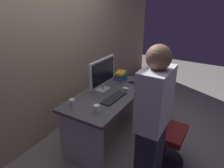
{
  "coord_description": "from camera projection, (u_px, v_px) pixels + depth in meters",
  "views": [
    {
      "loc": [
        -2.17,
        -1.33,
        2.02
      ],
      "look_at": [
        0.0,
        -0.05,
        0.9
      ],
      "focal_mm": 33.23,
      "sensor_mm": 36.0,
      "label": 1
    }
  ],
  "objects": [
    {
      "name": "office_chair",
      "position": [
        162.0,
        132.0,
        2.58
      ],
      "size": [
        0.52,
        0.52,
        0.94
      ],
      "color": "black",
      "rests_on": "ground"
    },
    {
      "name": "person_at_desk",
      "position": [
        152.0,
        126.0,
        1.99
      ],
      "size": [
        0.4,
        0.24,
        1.64
      ],
      "color": "#262838",
      "rests_on": "ground"
    },
    {
      "name": "monitor",
      "position": [
        103.0,
        73.0,
        2.84
      ],
      "size": [
        0.54,
        0.15,
        0.46
      ],
      "color": "silver",
      "rests_on": "desk"
    },
    {
      "name": "ground_plane",
      "position": [
        109.0,
        137.0,
        3.15
      ],
      "size": [
        9.0,
        9.0,
        0.0
      ],
      "primitive_type": "plane",
      "color": "gray"
    },
    {
      "name": "cell_phone",
      "position": [
        133.0,
        83.0,
        3.16
      ],
      "size": [
        0.1,
        0.15,
        0.01
      ],
      "primitive_type": "cube",
      "rotation": [
        0.0,
        0.0,
        0.19
      ],
      "color": "black",
      "rests_on": "desk"
    },
    {
      "name": "handbag",
      "position": [
        162.0,
        114.0,
        3.5
      ],
      "size": [
        0.34,
        0.14,
        0.38
      ],
      "color": "#262628",
      "rests_on": "ground"
    },
    {
      "name": "wall_back",
      "position": [
        56.0,
        32.0,
        2.95
      ],
      "size": [
        6.4,
        0.1,
        3.0
      ],
      "primitive_type": "cube",
      "color": "tan",
      "rests_on": "ground"
    },
    {
      "name": "desk",
      "position": [
        109.0,
        108.0,
        2.94
      ],
      "size": [
        1.42,
        0.7,
        0.75
      ],
      "color": "#4C4C51",
      "rests_on": "ground"
    },
    {
      "name": "cup_near_keyboard",
      "position": [
        97.0,
        109.0,
        2.37
      ],
      "size": [
        0.07,
        0.07,
        0.1
      ],
      "primitive_type": "cylinder",
      "color": "white",
      "rests_on": "desk"
    },
    {
      "name": "book_stack",
      "position": [
        120.0,
        76.0,
        3.21
      ],
      "size": [
        0.21,
        0.17,
        0.15
      ],
      "color": "beige",
      "rests_on": "desk"
    },
    {
      "name": "cup_by_monitor",
      "position": [
        72.0,
        103.0,
        2.51
      ],
      "size": [
        0.07,
        0.07,
        0.09
      ],
      "primitive_type": "cylinder",
      "color": "silver",
      "rests_on": "desk"
    },
    {
      "name": "mouse",
      "position": [
        125.0,
        88.0,
        2.95
      ],
      "size": [
        0.06,
        0.1,
        0.03
      ],
      "primitive_type": "ellipsoid",
      "color": "white",
      "rests_on": "desk"
    },
    {
      "name": "keyboard",
      "position": [
        114.0,
        98.0,
        2.7
      ],
      "size": [
        0.44,
        0.15,
        0.02
      ],
      "primitive_type": "cube",
      "rotation": [
        0.0,
        0.0,
        -0.05
      ],
      "color": "#262626",
      "rests_on": "desk"
    }
  ]
}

